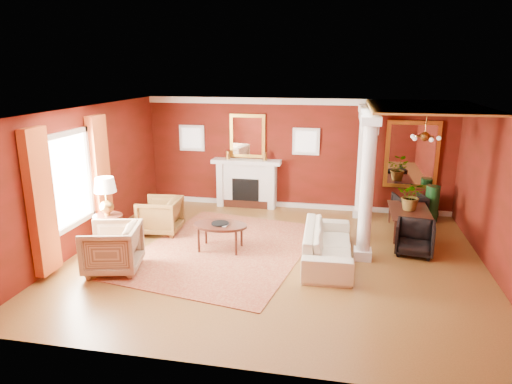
% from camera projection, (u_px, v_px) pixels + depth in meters
% --- Properties ---
extents(ground, '(8.00, 8.00, 0.00)m').
position_uv_depth(ground, '(275.00, 258.00, 9.06)').
color(ground, brown).
rests_on(ground, ground).
extents(room_shell, '(8.04, 7.04, 2.92)m').
position_uv_depth(room_shell, '(276.00, 158.00, 8.53)').
color(room_shell, maroon).
rests_on(room_shell, ground).
extents(fireplace, '(1.85, 0.42, 1.29)m').
position_uv_depth(fireplace, '(247.00, 183.00, 12.27)').
color(fireplace, white).
rests_on(fireplace, ground).
extents(overmantel_mirror, '(0.95, 0.07, 1.15)m').
position_uv_depth(overmantel_mirror, '(247.00, 136.00, 12.07)').
color(overmantel_mirror, yellow).
rests_on(overmantel_mirror, fireplace).
extents(flank_window_left, '(0.70, 0.07, 0.70)m').
position_uv_depth(flank_window_left, '(192.00, 138.00, 12.39)').
color(flank_window_left, white).
rests_on(flank_window_left, room_shell).
extents(flank_window_right, '(0.70, 0.07, 0.70)m').
position_uv_depth(flank_window_right, '(306.00, 142.00, 11.81)').
color(flank_window_right, white).
rests_on(flank_window_right, room_shell).
extents(left_window, '(0.21, 2.55, 2.60)m').
position_uv_depth(left_window, '(73.00, 187.00, 8.84)').
color(left_window, white).
rests_on(left_window, room_shell).
extents(column_front, '(0.36, 0.36, 2.80)m').
position_uv_depth(column_front, '(367.00, 189.00, 8.65)').
color(column_front, white).
rests_on(column_front, ground).
extents(column_back, '(0.36, 0.36, 2.80)m').
position_uv_depth(column_back, '(363.00, 161.00, 11.20)').
color(column_back, white).
rests_on(column_back, ground).
extents(header_beam, '(0.30, 3.20, 0.32)m').
position_uv_depth(header_beam, '(368.00, 117.00, 9.85)').
color(header_beam, white).
rests_on(header_beam, column_front).
extents(amber_ceiling, '(2.30, 3.40, 0.04)m').
position_uv_depth(amber_ceiling, '(426.00, 107.00, 9.42)').
color(amber_ceiling, gold).
rests_on(amber_ceiling, room_shell).
extents(dining_mirror, '(1.30, 0.07, 1.70)m').
position_uv_depth(dining_mirror, '(412.00, 155.00, 11.37)').
color(dining_mirror, yellow).
rests_on(dining_mirror, room_shell).
extents(chandelier, '(0.60, 0.62, 0.75)m').
position_uv_depth(chandelier, '(425.00, 137.00, 9.62)').
color(chandelier, '#A37833').
rests_on(chandelier, room_shell).
extents(crown_trim, '(8.00, 0.08, 0.16)m').
position_uv_depth(crown_trim, '(297.00, 101.00, 11.59)').
color(crown_trim, white).
rests_on(crown_trim, room_shell).
extents(base_trim, '(8.00, 0.08, 0.12)m').
position_uv_depth(base_trim, '(295.00, 205.00, 12.32)').
color(base_trim, white).
rests_on(base_trim, ground).
extents(rug, '(3.86, 4.73, 0.02)m').
position_uv_depth(rug, '(224.00, 249.00, 9.47)').
color(rug, maroon).
rests_on(rug, ground).
extents(sofa, '(0.76, 2.34, 0.91)m').
position_uv_depth(sofa, '(328.00, 239.00, 8.83)').
color(sofa, '#F5EBCE').
rests_on(sofa, ground).
extents(armchair_leopard, '(0.87, 0.92, 0.90)m').
position_uv_depth(armchair_leopard, '(160.00, 214.00, 10.34)').
color(armchair_leopard, black).
rests_on(armchair_leopard, ground).
extents(armchair_stripe, '(1.09, 1.13, 0.98)m').
position_uv_depth(armchair_stripe, '(112.00, 246.00, 8.37)').
color(armchair_stripe, tan).
rests_on(armchair_stripe, ground).
extents(coffee_table, '(1.11, 1.11, 0.56)m').
position_uv_depth(coffee_table, '(220.00, 226.00, 9.34)').
color(coffee_table, black).
rests_on(coffee_table, ground).
extents(coffee_book, '(0.16, 0.04, 0.21)m').
position_uv_depth(coffee_book, '(220.00, 220.00, 9.25)').
color(coffee_book, black).
rests_on(coffee_book, coffee_table).
extents(side_table, '(0.60, 0.60, 1.51)m').
position_uv_depth(side_table, '(106.00, 201.00, 9.35)').
color(side_table, black).
rests_on(side_table, ground).
extents(dining_table, '(0.56, 1.57, 0.87)m').
position_uv_depth(dining_table, '(411.00, 216.00, 10.26)').
color(dining_table, black).
rests_on(dining_table, ground).
extents(dining_chair_near, '(0.83, 0.79, 0.75)m').
position_uv_depth(dining_chair_near, '(415.00, 237.00, 9.16)').
color(dining_chair_near, black).
rests_on(dining_chair_near, ground).
extents(dining_chair_far, '(0.84, 0.80, 0.72)m').
position_uv_depth(dining_chair_far, '(409.00, 206.00, 11.26)').
color(dining_chair_far, black).
rests_on(dining_chair_far, ground).
extents(green_urn, '(0.37, 0.37, 0.89)m').
position_uv_depth(green_urn, '(431.00, 207.00, 11.17)').
color(green_urn, '#133B17').
rests_on(green_urn, ground).
extents(potted_plant, '(0.75, 0.79, 0.52)m').
position_uv_depth(potted_plant, '(413.00, 185.00, 10.13)').
color(potted_plant, '#26591E').
rests_on(potted_plant, dining_table).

